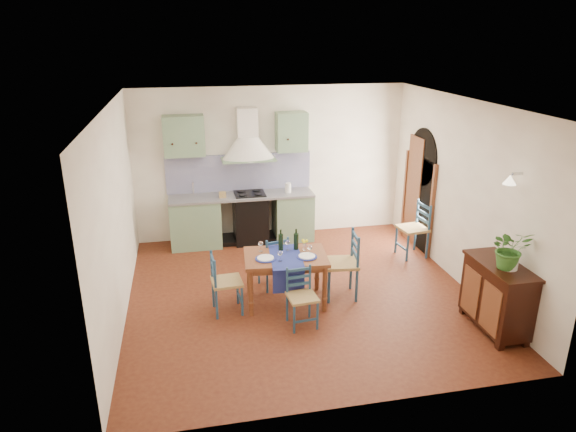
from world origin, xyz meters
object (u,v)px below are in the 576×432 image
at_px(chair_near, 302,297).
at_px(dining_table, 286,261).
at_px(sideboard, 497,294).
at_px(potted_plant, 510,249).

bearing_deg(chair_near, dining_table, 97.73).
bearing_deg(dining_table, chair_near, -82.27).
xyz_separation_m(chair_near, sideboard, (2.44, -0.62, 0.10)).
bearing_deg(dining_table, sideboard, -26.22).
relative_size(chair_near, potted_plant, 1.54).
distance_m(dining_table, chair_near, 0.67).
xyz_separation_m(sideboard, potted_plant, (0.01, -0.11, 0.68)).
height_order(dining_table, sideboard, dining_table).
height_order(chair_near, sideboard, sideboard).
bearing_deg(potted_plant, dining_table, 151.82).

